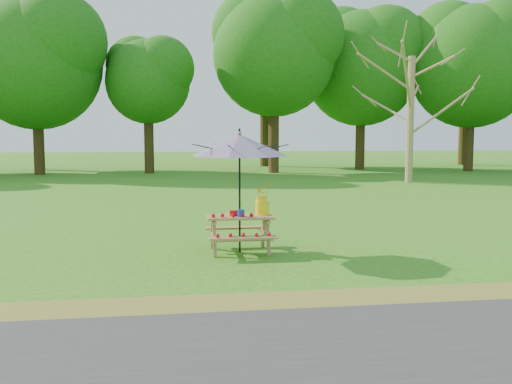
{
  "coord_description": "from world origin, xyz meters",
  "views": [
    {
      "loc": [
        0.92,
        -9.7,
        2.16
      ],
      "look_at": [
        2.41,
        0.5,
        1.1
      ],
      "focal_mm": 40.0,
      "sensor_mm": 36.0,
      "label": 1
    }
  ],
  "objects": [
    {
      "name": "treeline",
      "position": [
        0.0,
        22.0,
        8.0
      ],
      "size": [
        60.0,
        12.0,
        16.0
      ],
      "primitive_type": null,
      "color": "#205E10",
      "rests_on": "ground"
    },
    {
      "name": "patio_umbrella",
      "position": [
        2.11,
        0.5,
        1.95
      ],
      "size": [
        2.28,
        2.28,
        2.25
      ],
      "color": "black",
      "rests_on": "ground"
    },
    {
      "name": "flower_bucket",
      "position": [
        2.54,
        0.6,
        0.97
      ],
      "size": [
        0.4,
        0.37,
        0.56
      ],
      "color": "yellow",
      "rests_on": "picnic_table"
    },
    {
      "name": "ground",
      "position": [
        0.0,
        0.0,
        0.0
      ],
      "size": [
        120.0,
        120.0,
        0.0
      ],
      "primitive_type": "plane",
      "color": "#346D14",
      "rests_on": "ground"
    },
    {
      "name": "tomatoes_row",
      "position": [
        1.96,
        0.32,
        0.71
      ],
      "size": [
        0.77,
        0.13,
        0.07
      ],
      "primitive_type": null,
      "color": "red",
      "rests_on": "picnic_table"
    },
    {
      "name": "picnic_table",
      "position": [
        2.11,
        0.5,
        0.33
      ],
      "size": [
        1.2,
        1.32,
        0.67
      ],
      "color": "olive",
      "rests_on": "ground"
    },
    {
      "name": "produce_bins",
      "position": [
        2.06,
        0.5,
        0.72
      ],
      "size": [
        0.26,
        0.44,
        0.13
      ],
      "color": "red",
      "rests_on": "picnic_table"
    },
    {
      "name": "bare_tree",
      "position": [
        11.28,
        14.24,
        7.76
      ],
      "size": [
        8.62,
        8.62,
        12.78
      ],
      "color": "#957651",
      "rests_on": "ground"
    },
    {
      "name": "drygrass_strip",
      "position": [
        0.0,
        -2.8,
        0.0
      ],
      "size": [
        120.0,
        1.2,
        0.01
      ],
      "primitive_type": "cube",
      "color": "olive",
      "rests_on": "ground"
    }
  ]
}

